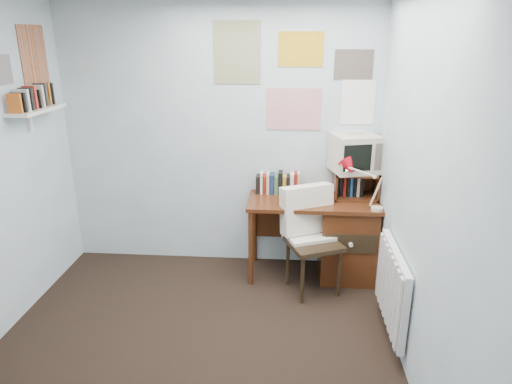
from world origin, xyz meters
The scene contains 13 objects.
ground centered at (0.00, 0.00, 0.00)m, with size 3.50×3.50×0.00m, color black.
back_wall centered at (0.00, 1.75, 1.25)m, with size 3.00×0.02×2.50m, color silver.
right_wall centered at (1.50, 0.00, 1.25)m, with size 0.02×3.50×2.50m, color silver.
desk centered at (1.17, 1.48, 0.41)m, with size 1.20×0.55×0.76m.
desk_chair centered at (0.90, 1.18, 0.46)m, with size 0.47×0.45×0.92m, color black.
desk_lamp centered at (1.44, 1.26, 0.95)m, with size 0.27×0.23×0.38m, color red.
tv_riser centered at (1.29, 1.59, 0.89)m, with size 0.40×0.30×0.25m, color #512612.
crt_tv centered at (1.26, 1.61, 1.20)m, with size 0.39×0.36×0.37m, color beige.
book_row centered at (0.66, 1.66, 0.87)m, with size 0.60×0.14×0.22m, color #512612.
radiator centered at (1.46, 0.55, 0.42)m, with size 0.09×0.80×0.60m, color white.
wall_shelf centered at (-1.40, 1.10, 1.62)m, with size 0.20×0.62×0.24m, color white.
posters_back centered at (0.70, 1.74, 1.85)m, with size 1.20×0.01×0.90m, color white.
posters_left centered at (-1.49, 1.10, 2.00)m, with size 0.01×0.70×0.60m, color white.
Camera 1 is at (0.67, -2.49, 2.20)m, focal length 32.00 mm.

